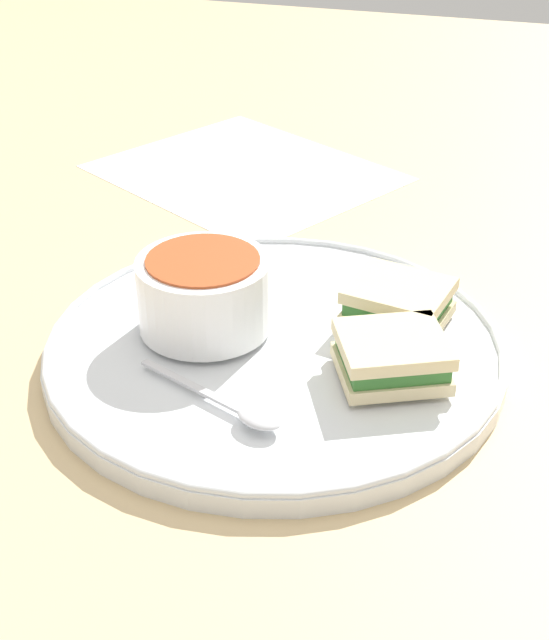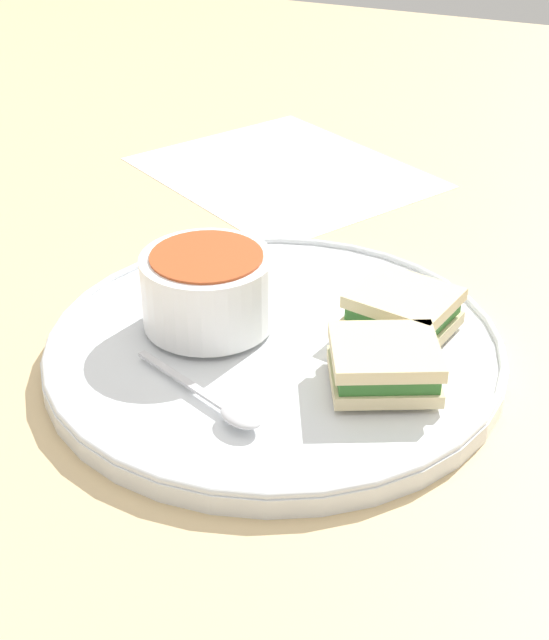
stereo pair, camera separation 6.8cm
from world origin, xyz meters
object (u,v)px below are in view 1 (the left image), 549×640
(soup_bowl, at_px, (204,293))
(sandwich_half_near, at_px, (392,356))
(spoon, at_px, (247,411))
(sandwich_half_far, at_px, (398,302))

(soup_bowl, bearing_deg, sandwich_half_near, 81.67)
(spoon, bearing_deg, sandwich_half_near, 64.40)
(soup_bowl, distance_m, sandwich_half_far, 0.15)
(soup_bowl, height_order, spoon, soup_bowl)
(spoon, relative_size, sandwich_half_far, 1.45)
(sandwich_half_near, relative_size, sandwich_half_far, 1.13)
(sandwich_half_near, distance_m, sandwich_half_far, 0.08)
(spoon, distance_m, sandwich_half_far, 0.17)
(spoon, bearing_deg, soup_bowl, 146.13)
(sandwich_half_near, bearing_deg, soup_bowl, -98.33)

